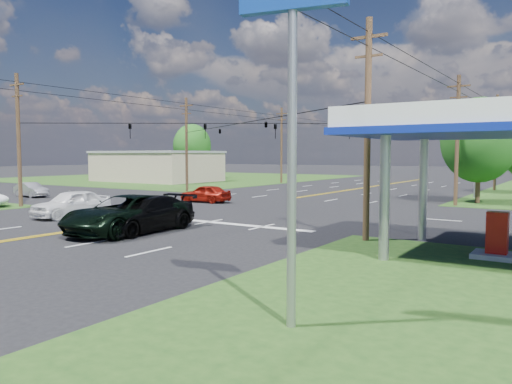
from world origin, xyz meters
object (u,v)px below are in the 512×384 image
Objects in this scene: retail_nw at (157,167)px; pickup_white at (72,203)px; pole_ne at (457,139)px; polesign_se at (293,35)px; pickup_dkgreen at (126,214)px; pole_sw at (19,138)px; tree_far_l at (192,146)px; pole_left_far at (281,144)px; suv_black at (143,214)px; pole_se at (368,127)px; pole_right_far at (496,141)px; tree_right_a at (479,140)px; pole_nw at (187,143)px; sedan_silver at (31,190)px.

pickup_white is (25.17, -32.74, -1.18)m from retail_nw.
polesign_se is at bearing -84.84° from pole_ne.
pole_ne is at bearing 62.58° from pickup_dkgreen.
tree_far_l is at bearing 114.86° from pole_sw.
pole_left_far reaches higher than suv_black.
pole_se is 1.00× the size of pole_ne.
pole_right_far is at bearing 93.14° from polesign_se.
tree_right_a is at bearing 63.55° from suv_black.
pole_nw reaches higher than tree_far_l.
pole_right_far is (26.00, 0.00, 0.00)m from pole_left_far.
polesign_se is at bearing -34.14° from suv_black.
pole_sw is 2.43× the size of sedan_silver.
pole_nw reaches higher than pickup_white.
pole_se is at bearing -92.73° from tree_right_a.
pickup_dkgreen is 0.85m from suv_black.
pole_nw is 27.40m from pickup_dkgreen.
suv_black is (0.41, 0.74, -0.05)m from pickup_dkgreen.
pole_se is 0.95× the size of pole_left_far.
pole_right_far reaches higher than pickup_dkgreen.
retail_nw is 35.48m from pole_sw.
pole_left_far is 2.08× the size of pickup_white.
pole_right_far is 2.56× the size of sedan_silver.
polesign_se reaches higher than pickup_white.
tree_right_a is (1.00, -16.00, -0.30)m from pole_right_far.
pickup_white is 0.61× the size of polesign_se.
pole_ne reaches higher than tree_far_l.
tree_far_l is at bearing 132.33° from polesign_se.
pole_se reaches higher than retail_nw.
retail_nw is 2.70× the size of suv_black.
pole_nw reaches higher than suv_black.
pole_sw is 1.97× the size of pickup_white.
tree_far_l is (-2.00, 10.00, 3.19)m from retail_nw.
pole_left_far is 43.70m from suv_black.
pole_sw reaches higher than tree_far_l.
pole_right_far is 1.22× the size of tree_right_a.
pole_left_far is (0.00, 37.00, 0.25)m from pole_sw.
tree_far_l is (-45.00, 41.00, 0.28)m from pole_se.
pole_sw is at bearing 165.66° from suv_black.
pole_se is at bearing 103.17° from polesign_se.
sedan_silver is (-7.25, -31.60, -4.53)m from pole_left_far.
polesign_se is at bearing -110.77° from sedan_silver.
pole_nw is at bearing 145.30° from pole_se.
pole_nw is 1.97× the size of pickup_white.
pole_sw reaches higher than retail_nw.
retail_nw is 1.60× the size of pole_right_far.
pole_se is at bearing -54.90° from pole_left_far.
pole_nw is 27.06m from suv_black.
sedan_silver is (-7.25, 5.40, -4.27)m from pole_sw.
pole_left_far is 2.56× the size of sedan_silver.
sedan_silver is at bearing -136.45° from pole_right_far.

